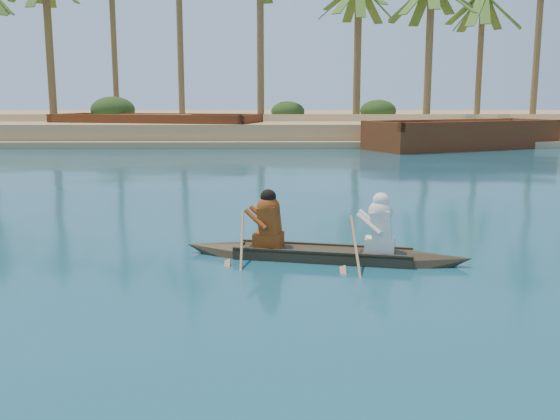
{
  "coord_description": "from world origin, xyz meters",
  "views": [
    {
      "loc": [
        3.25,
        -12.96,
        2.74
      ],
      "look_at": [
        3.41,
        -1.22,
        0.65
      ],
      "focal_mm": 40.0,
      "sensor_mm": 36.0,
      "label": 1
    }
  ],
  "objects": [
    {
      "name": "shrub_cluster",
      "position": [
        0.0,
        31.5,
        1.2
      ],
      "size": [
        100.0,
        6.0,
        2.4
      ],
      "primitive_type": null,
      "color": "#1D3212",
      "rests_on": "ground"
    },
    {
      "name": "ground",
      "position": [
        0.0,
        0.0,
        0.0
      ],
      "size": [
        160.0,
        160.0,
        0.0
      ],
      "primitive_type": "plane",
      "color": "navy",
      "rests_on": "ground"
    },
    {
      "name": "sandy_embankment",
      "position": [
        0.0,
        46.89,
        0.53
      ],
      "size": [
        150.0,
        51.0,
        1.5
      ],
      "color": "tan",
      "rests_on": "ground"
    },
    {
      "name": "canoe",
      "position": [
        4.13,
        -2.49,
        0.26
      ],
      "size": [
        5.01,
        1.77,
        1.38
      ],
      "rotation": [
        0.0,
        0.0,
        -0.23
      ],
      "color": "#31291A",
      "rests_on": "ground"
    },
    {
      "name": "barge_mid",
      "position": [
        -4.07,
        27.0,
        0.75
      ],
      "size": [
        13.54,
        7.48,
        2.14
      ],
      "rotation": [
        0.0,
        0.0,
        -0.26
      ],
      "color": "#5E2114",
      "rests_on": "ground"
    },
    {
      "name": "palm_grove",
      "position": [
        0.0,
        35.0,
        8.0
      ],
      "size": [
        110.0,
        14.0,
        16.0
      ],
      "primitive_type": null,
      "color": "#3E6323",
      "rests_on": "ground"
    },
    {
      "name": "barge_right",
      "position": [
        14.0,
        22.18,
        0.65
      ],
      "size": [
        11.66,
        7.95,
        1.85
      ],
      "rotation": [
        0.0,
        0.0,
        0.42
      ],
      "color": "#5E2114",
      "rests_on": "ground"
    }
  ]
}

